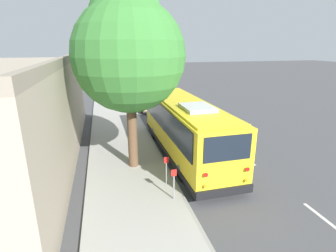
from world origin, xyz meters
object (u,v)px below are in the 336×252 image
Objects in this scene: shuttle_bus at (185,125)px; parked_sedan_tan at (147,103)px; sign_post_far at (166,170)px; parked_sedan_maroon at (139,93)px; sign_post_near at (174,184)px; street_tree at (128,48)px.

shuttle_bus reaches higher than parked_sedan_tan.
parked_sedan_tan is 14.84m from sign_post_far.
shuttle_bus is 17.20m from parked_sedan_maroon.
sign_post_near is (-4.57, 1.89, -0.94)m from shuttle_bus.
shuttle_bus is 5.31m from street_tree.
parked_sedan_tan is 0.51× the size of street_tree.
parked_sedan_maroon is 3.29× the size of sign_post_far.
street_tree reaches higher than parked_sedan_tan.
parked_sedan_tan is 5.72m from parked_sedan_maroon.
parked_sedan_maroon is 20.53m from sign_post_far.
shuttle_bus is at bearing 177.05° from parked_sedan_tan.
street_tree reaches higher than sign_post_far.
street_tree is at bearing 105.67° from shuttle_bus.
shuttle_bus reaches higher than parked_sedan_maroon.
street_tree reaches higher than shuttle_bus.
parked_sedan_maroon is (17.16, 0.27, -1.16)m from shuttle_bus.
parked_sedan_maroon is at bearing -8.88° from street_tree.
parked_sedan_maroon is 19.09m from street_tree.
parked_sedan_maroon is (5.72, 0.02, 0.00)m from parked_sedan_tan.
sign_post_near is 1.27m from sign_post_far.
street_tree is 6.86× the size of sign_post_far.
street_tree is at bearing 26.96° from sign_post_far.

